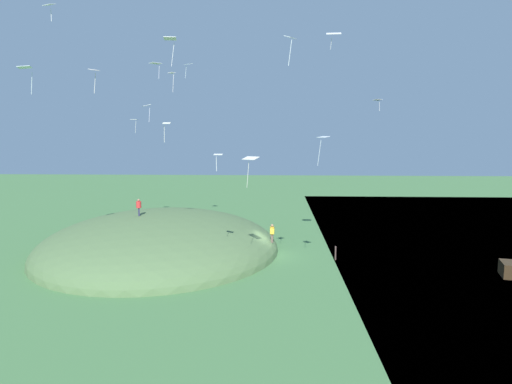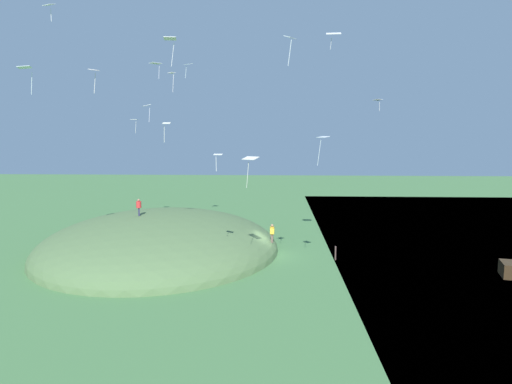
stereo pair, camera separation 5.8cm
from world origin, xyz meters
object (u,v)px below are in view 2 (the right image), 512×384
Objects in this scene: kite_9 at (147,106)px; kite_3 at (218,156)px; kite_7 at (333,34)px; kite_6 at (172,75)px; kite_14 at (170,40)px; kite_13 at (250,160)px; kite_8 at (94,72)px; person_watching_kites at (272,231)px; kite_5 at (323,139)px; kite_10 at (188,65)px; kite_11 at (156,64)px; kite_2 at (378,100)px; kite_1 at (166,125)px; kite_4 at (49,6)px; person_walking_path at (139,205)px; kite_15 at (25,68)px; kite_0 at (134,120)px; mooring_post at (335,253)px.

kite_3 is at bearing 126.68° from kite_9.
kite_7 is at bearing -146.29° from kite_3.
kite_14 is (-0.43, 2.21, 2.51)m from kite_6.
kite_8 is at bearing -12.82° from kite_13.
kite_5 reaches higher than person_watching_kites.
kite_10 is (-4.58, -13.81, 2.51)m from kite_8.
kite_5 is at bearing 148.97° from kite_11.
kite_2 reaches higher than person_watching_kites.
kite_1 is 0.76× the size of kite_13.
kite_6 is (-5.71, -10.06, -3.20)m from kite_4.
kite_4 is at bearing 48.47° from person_watching_kites.
kite_1 is 4.86m from kite_6.
person_walking_path is 1.34× the size of kite_2.
kite_14 reaches higher than kite_5.
person_walking_path is at bearing -16.71° from kite_7.
kite_4 is 13.29m from kite_11.
kite_15 is (28.27, 18.71, 0.95)m from kite_2.
kite_15 is (8.56, 6.90, -3.15)m from kite_14.
kite_0 is 1.13× the size of kite_11.
mooring_post is at bearing -136.18° from kite_3.
kite_4 is (25.85, 19.66, 4.79)m from kite_2.
kite_10 is at bearing -89.09° from kite_6.
kite_0 is (16.59, -11.46, 10.77)m from person_watching_kites.
kite_9 is (-1.94, -7.15, -2.15)m from kite_8.
kite_6 is (5.16, -9.11, 6.63)m from kite_3.
kite_5 is at bearing -158.54° from kite_13.
kite_2 is (-20.27, -11.66, 2.81)m from kite_1.
kite_10 is at bearing -114.82° from kite_15.
kite_4 is 0.84× the size of mooring_post.
kite_6 is (-7.71, 13.35, 3.61)m from kite_0.
kite_10 reaches higher than mooring_post.
kite_11 is at bearing -85.91° from person_walking_path.
kite_5 is 15.18m from kite_6.
kite_2 reaches higher than kite_5.
kite_7 is at bearing -125.10° from person_walking_path.
kite_15 is (17.01, 10.99, 13.74)m from person_watching_kites.
kite_6 reaches higher than kite_13.
kite_11 is (2.11, -2.60, 1.34)m from kite_6.
kite_14 reaches higher than person_walking_path.
kite_7 is (-13.65, 3.44, 2.64)m from kite_6.
kite_5 is 1.32× the size of kite_9.
kite_4 is 13.30m from kite_9.
kite_2 is at bearing -149.07° from kite_14.
kite_3 is at bearing 179.98° from kite_15.
kite_1 is 18.94m from mooring_post.
kite_14 is (6.94, -6.16, 9.45)m from kite_13.
kite_4 is 20.46m from kite_7.
kite_6 is 8.45m from kite_10.
kite_13 is (-7.51, 6.31, -2.54)m from kite_1.
person_walking_path is 1.00× the size of kite_0.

